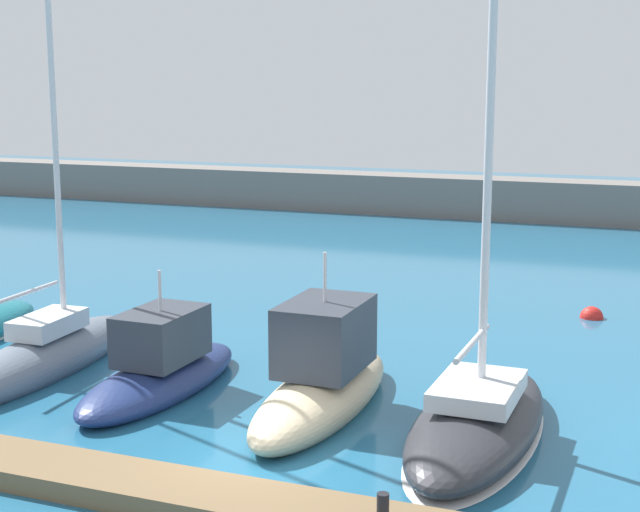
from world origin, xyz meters
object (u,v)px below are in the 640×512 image
(sailboat_slate_third, at_px, (46,351))
(dock_bollard, at_px, (383,507))
(motorboat_sand_fifth, at_px, (324,377))
(sailboat_charcoal_sixth, at_px, (478,418))
(mooring_buoy_red, at_px, (591,318))
(motorboat_navy_fourth, at_px, (161,368))

(sailboat_slate_third, bearing_deg, dock_bollard, -120.21)
(motorboat_sand_fifth, xyz_separation_m, dock_bollard, (3.09, -5.37, -0.15))
(sailboat_slate_third, xyz_separation_m, sailboat_charcoal_sixth, (11.19, -0.61, -0.04))
(motorboat_sand_fifth, distance_m, sailboat_charcoal_sixth, 3.61)
(motorboat_sand_fifth, relative_size, mooring_buoy_red, 9.22)
(motorboat_navy_fourth, xyz_separation_m, mooring_buoy_red, (8.81, 10.91, -0.56))
(motorboat_sand_fifth, relative_size, sailboat_charcoal_sixth, 0.48)
(sailboat_slate_third, height_order, motorboat_navy_fourth, sailboat_slate_third)
(sailboat_slate_third, relative_size, motorboat_navy_fourth, 2.69)
(dock_bollard, bearing_deg, mooring_buoy_red, 84.10)
(dock_bollard, bearing_deg, sailboat_slate_third, 152.66)
(dock_bollard, bearing_deg, motorboat_sand_fifth, 119.94)
(motorboat_sand_fifth, bearing_deg, motorboat_navy_fourth, 92.41)
(motorboat_navy_fourth, relative_size, motorboat_sand_fifth, 0.92)
(motorboat_sand_fifth, height_order, dock_bollard, motorboat_sand_fifth)
(dock_bollard, bearing_deg, sailboat_charcoal_sixth, 84.46)
(sailboat_charcoal_sixth, xyz_separation_m, dock_bollard, (-0.48, -4.93, 0.16))
(sailboat_charcoal_sixth, height_order, mooring_buoy_red, sailboat_charcoal_sixth)
(sailboat_slate_third, distance_m, motorboat_navy_fourth, 3.58)
(mooring_buoy_red, bearing_deg, dock_bollard, -95.90)
(sailboat_charcoal_sixth, height_order, dock_bollard, sailboat_charcoal_sixth)
(motorboat_navy_fourth, xyz_separation_m, motorboat_sand_fifth, (4.06, 0.17, 0.20))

